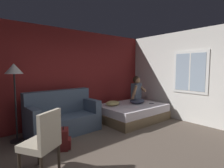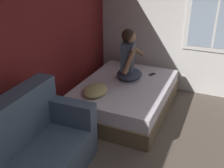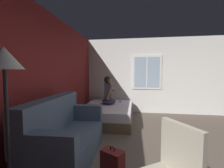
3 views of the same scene
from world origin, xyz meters
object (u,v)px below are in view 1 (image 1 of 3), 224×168
object	(u,v)px
bed	(132,112)
cell_phone	(152,104)
side_chair	(43,140)
backpack	(64,139)
person_seated	(137,92)
couch	(63,117)
throw_pillow	(113,103)
floor_lamp	(14,76)

from	to	relation	value
bed	cell_phone	xyz separation A→B (m)	(0.56, -0.30, 0.25)
side_chair	backpack	size ratio (longest dim) A/B	2.14
side_chair	person_seated	bearing A→B (deg)	19.26
bed	couch	xyz separation A→B (m)	(-2.10, 0.35, 0.16)
couch	throw_pillow	xyz separation A→B (m)	(1.55, -0.07, 0.16)
bed	backpack	size ratio (longest dim) A/B	4.28
couch	person_seated	world-z (taller)	person_seated
bed	person_seated	world-z (taller)	person_seated
throw_pillow	cell_phone	bearing A→B (deg)	-27.70
bed	person_seated	distance (m)	0.64
couch	throw_pillow	distance (m)	1.56
floor_lamp	couch	bearing A→B (deg)	-6.52
bed	backpack	bearing A→B (deg)	-168.23
side_chair	couch	bearing A→B (deg)	57.07
person_seated	floor_lamp	bearing A→B (deg)	172.63
couch	floor_lamp	distance (m)	1.45
couch	floor_lamp	world-z (taller)	floor_lamp
backpack	side_chair	bearing A→B (deg)	-134.52
cell_phone	floor_lamp	xyz separation A→B (m)	(-3.66, 0.77, 0.94)
bed	throw_pillow	xyz separation A→B (m)	(-0.56, 0.28, 0.31)
couch	side_chair	distance (m)	1.75
throw_pillow	backpack	bearing A→B (deg)	-157.41
cell_phone	floor_lamp	bearing A→B (deg)	102.11
bed	couch	size ratio (longest dim) A/B	1.13
couch	backpack	bearing A→B (deg)	-112.45
side_chair	cell_phone	world-z (taller)	side_chair
cell_phone	floor_lamp	world-z (taller)	floor_lamp
side_chair	floor_lamp	size ratio (longest dim) A/B	0.58
backpack	throw_pillow	distance (m)	2.09
couch	throw_pillow	bearing A→B (deg)	-2.59
backpack	throw_pillow	size ratio (longest dim) A/B	0.95
person_seated	cell_phone	distance (m)	0.58
person_seated	throw_pillow	bearing A→B (deg)	162.60
side_chair	bed	bearing A→B (deg)	20.06
couch	cell_phone	xyz separation A→B (m)	(2.66, -0.65, 0.09)
bed	throw_pillow	bearing A→B (deg)	153.34
couch	side_chair	xyz separation A→B (m)	(-0.95, -1.46, 0.14)
backpack	couch	bearing A→B (deg)	67.55
throw_pillow	cell_phone	xyz separation A→B (m)	(1.11, -0.58, -0.07)
floor_lamp	throw_pillow	bearing A→B (deg)	-4.14
bed	person_seated	bearing A→B (deg)	8.04
backpack	person_seated	bearing A→B (deg)	11.45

